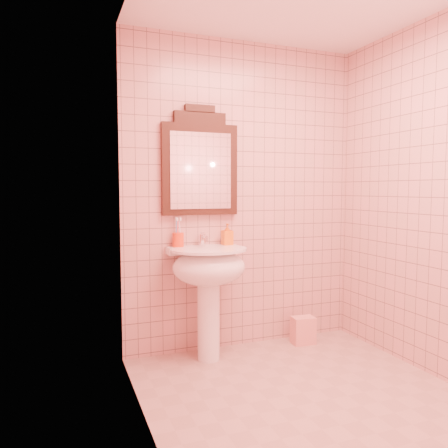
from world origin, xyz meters
name	(u,v)px	position (x,y,z in m)	size (l,w,h in m)	color
floor	(314,403)	(0.00, 0.00, 0.00)	(2.20, 2.20, 0.00)	tan
back_wall	(243,196)	(0.00, 1.10, 1.25)	(2.00, 0.02, 2.50)	tan
pedestal_sink	(209,275)	(-0.38, 0.87, 0.66)	(0.58, 0.58, 0.86)	white
faucet	(203,239)	(-0.38, 1.01, 0.92)	(0.04, 0.16, 0.11)	white
mirror	(200,165)	(-0.38, 1.07, 1.50)	(0.61, 0.06, 0.86)	black
toothbrush_cup	(178,240)	(-0.57, 1.04, 0.92)	(0.09, 0.09, 0.20)	red
soap_dispenser	(227,234)	(-0.18, 1.01, 0.95)	(0.08, 0.08, 0.17)	orange
towel	(303,330)	(0.48, 0.92, 0.11)	(0.19, 0.13, 0.23)	#EC988B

